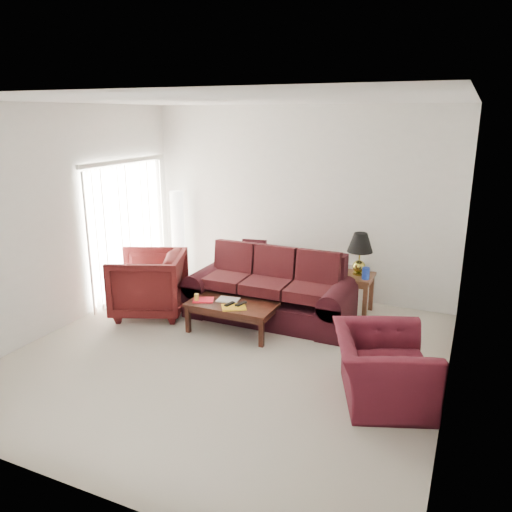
{
  "coord_description": "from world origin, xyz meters",
  "views": [
    {
      "loc": [
        2.58,
        -4.93,
        2.86
      ],
      "look_at": [
        0.0,
        0.85,
        1.05
      ],
      "focal_mm": 35.0,
      "sensor_mm": 36.0,
      "label": 1
    }
  ],
  "objects_px": {
    "end_table": "(353,294)",
    "coffee_table": "(232,318)",
    "sofa": "(269,287)",
    "armchair_right": "(382,368)",
    "armchair_left": "(149,284)",
    "floor_lamp": "(178,236)"
  },
  "relations": [
    {
      "from": "end_table",
      "to": "coffee_table",
      "type": "bearing_deg",
      "value": -134.77
    },
    {
      "from": "sofa",
      "to": "armchair_right",
      "type": "bearing_deg",
      "value": -38.07
    },
    {
      "from": "armchair_left",
      "to": "armchair_right",
      "type": "distance_m",
      "value": 3.69
    },
    {
      "from": "floor_lamp",
      "to": "armchair_right",
      "type": "height_order",
      "value": "floor_lamp"
    },
    {
      "from": "armchair_left",
      "to": "sofa",
      "type": "bearing_deg",
      "value": 85.28
    },
    {
      "from": "floor_lamp",
      "to": "armchair_right",
      "type": "relative_size",
      "value": 1.49
    },
    {
      "from": "armchair_left",
      "to": "armchair_right",
      "type": "bearing_deg",
      "value": 52.77
    },
    {
      "from": "armchair_right",
      "to": "coffee_table",
      "type": "height_order",
      "value": "armchair_right"
    },
    {
      "from": "sofa",
      "to": "end_table",
      "type": "relative_size",
      "value": 3.98
    },
    {
      "from": "floor_lamp",
      "to": "coffee_table",
      "type": "height_order",
      "value": "floor_lamp"
    },
    {
      "from": "floor_lamp",
      "to": "end_table",
      "type": "bearing_deg",
      "value": -3.98
    },
    {
      "from": "sofa",
      "to": "armchair_left",
      "type": "xyz_separation_m",
      "value": [
        -1.69,
        -0.54,
        -0.02
      ]
    },
    {
      "from": "armchair_right",
      "to": "coffee_table",
      "type": "bearing_deg",
      "value": 47.94
    },
    {
      "from": "armchair_right",
      "to": "floor_lamp",
      "type": "bearing_deg",
      "value": 38.24
    },
    {
      "from": "sofa",
      "to": "armchair_left",
      "type": "distance_m",
      "value": 1.77
    },
    {
      "from": "armchair_right",
      "to": "coffee_table",
      "type": "xyz_separation_m",
      "value": [
        -2.15,
        0.85,
        -0.15
      ]
    },
    {
      "from": "floor_lamp",
      "to": "armchair_left",
      "type": "distance_m",
      "value": 1.56
    },
    {
      "from": "sofa",
      "to": "end_table",
      "type": "xyz_separation_m",
      "value": [
        1.05,
        0.71,
        -0.19
      ]
    },
    {
      "from": "sofa",
      "to": "coffee_table",
      "type": "distance_m",
      "value": 0.74
    },
    {
      "from": "armchair_right",
      "to": "end_table",
      "type": "bearing_deg",
      "value": -0.02
    },
    {
      "from": "floor_lamp",
      "to": "armchair_left",
      "type": "bearing_deg",
      "value": -74.27
    },
    {
      "from": "end_table",
      "to": "armchair_right",
      "type": "distance_m",
      "value": 2.34
    }
  ]
}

